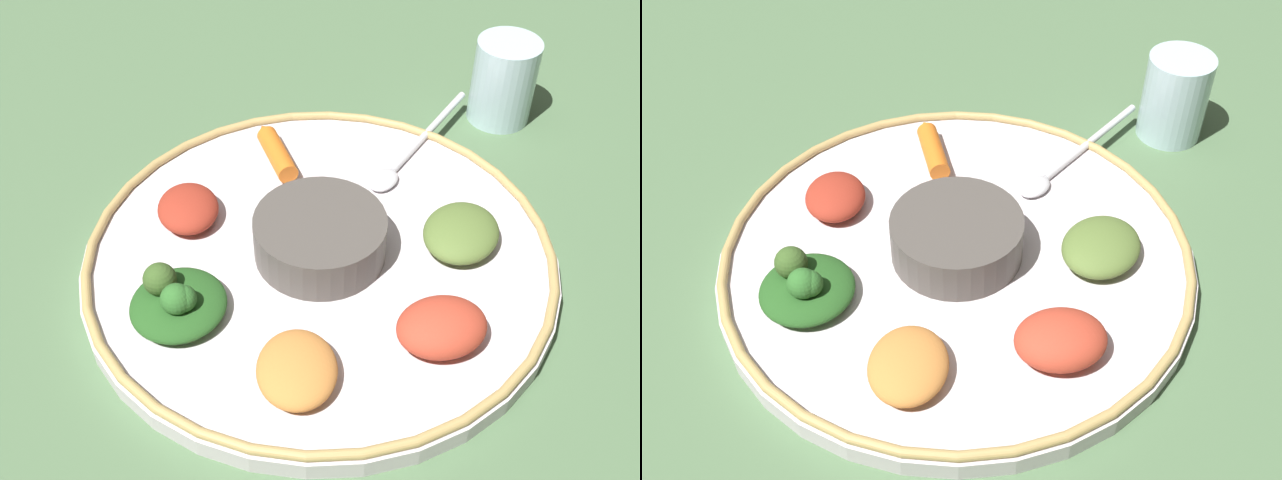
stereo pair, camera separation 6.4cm
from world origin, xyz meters
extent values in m
plane|color=#4C6B47|center=(0.00, 0.00, 0.00)|extent=(2.40, 2.40, 0.00)
cylinder|color=silver|center=(0.00, 0.00, 0.01)|extent=(0.39, 0.39, 0.02)
torus|color=tan|center=(0.00, 0.00, 0.02)|extent=(0.39, 0.39, 0.01)
cylinder|color=#4C4742|center=(0.00, 0.00, 0.04)|extent=(0.11, 0.11, 0.04)
cylinder|color=brown|center=(0.00, 0.00, 0.05)|extent=(0.10, 0.10, 0.01)
ellipsoid|color=silver|center=(0.07, 0.08, 0.02)|extent=(0.04, 0.04, 0.01)
cylinder|color=silver|center=(0.13, 0.15, 0.02)|extent=(0.10, 0.11, 0.01)
ellipsoid|color=#23511E|center=(-0.12, -0.05, 0.03)|extent=(0.10, 0.10, 0.02)
sphere|color=#385623|center=(-0.13, -0.04, 0.05)|extent=(0.03, 0.03, 0.03)
sphere|color=#2D6628|center=(-0.12, -0.06, 0.04)|extent=(0.02, 0.02, 0.02)
sphere|color=#2D6628|center=(-0.11, -0.06, 0.04)|extent=(0.02, 0.02, 0.02)
cylinder|color=orange|center=(-0.02, 0.12, 0.03)|extent=(0.03, 0.07, 0.02)
cone|color=orange|center=(-0.03, 0.16, 0.03)|extent=(0.02, 0.02, 0.02)
ellipsoid|color=maroon|center=(-0.11, 0.06, 0.03)|extent=(0.06, 0.06, 0.02)
ellipsoid|color=#567033|center=(0.12, -0.01, 0.03)|extent=(0.09, 0.10, 0.02)
ellipsoid|color=#C67A38|center=(-0.04, -0.12, 0.03)|extent=(0.07, 0.08, 0.02)
ellipsoid|color=#B73D28|center=(0.07, -0.10, 0.03)|extent=(0.08, 0.06, 0.03)
cylinder|color=silver|center=(0.22, 0.19, 0.04)|extent=(0.06, 0.06, 0.09)
cylinder|color=tan|center=(0.22, 0.19, 0.01)|extent=(0.06, 0.06, 0.02)
camera|label=1|loc=(-0.07, -0.45, 0.48)|focal=44.21mm
camera|label=2|loc=(0.00, -0.46, 0.48)|focal=44.21mm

